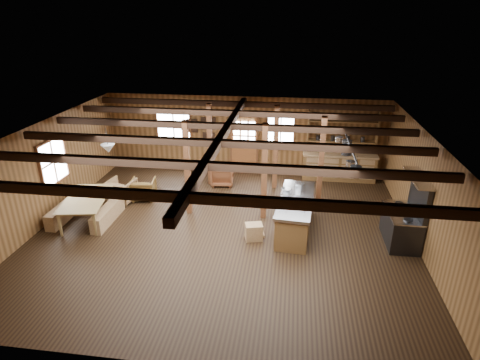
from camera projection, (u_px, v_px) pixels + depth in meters
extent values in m
cube|color=black|center=(224.00, 232.00, 10.89)|extent=(10.00, 9.00, 0.02)
cube|color=black|center=(222.00, 132.00, 9.79)|extent=(10.00, 9.00, 0.02)
cube|color=#513217|center=(42.00, 175.00, 10.96)|extent=(0.02, 9.00, 2.80)
cube|color=#513217|center=(426.00, 196.00, 9.72)|extent=(0.02, 9.00, 2.80)
cube|color=#513217|center=(244.00, 135.00, 14.46)|extent=(10.00, 0.02, 2.80)
cube|color=#513217|center=(172.00, 299.00, 6.22)|extent=(10.00, 0.02, 2.80)
cube|color=black|center=(185.00, 197.00, 6.64)|extent=(9.80, 0.12, 0.18)
cube|color=black|center=(204.00, 166.00, 8.01)|extent=(9.80, 0.12, 0.18)
cube|color=black|center=(218.00, 143.00, 9.38)|extent=(9.80, 0.12, 0.18)
cube|color=black|center=(228.00, 126.00, 10.75)|extent=(9.80, 0.12, 0.18)
cube|color=black|center=(236.00, 113.00, 12.12)|extent=(9.80, 0.12, 0.18)
cube|color=black|center=(242.00, 104.00, 13.31)|extent=(9.80, 0.12, 0.18)
cube|color=black|center=(222.00, 137.00, 9.84)|extent=(0.18, 8.82, 0.18)
cube|color=#4F2B16|center=(187.00, 168.00, 11.40)|extent=(0.15, 0.15, 2.80)
cube|color=#4F2B16|center=(210.00, 145.00, 13.38)|extent=(0.15, 0.15, 2.80)
cube|color=#4F2B16|center=(264.00, 172.00, 11.13)|extent=(0.15, 0.15, 2.80)
cube|color=#4F2B16|center=(276.00, 148.00, 13.11)|extent=(0.15, 0.15, 2.80)
cube|color=#4F2B16|center=(321.00, 163.00, 11.84)|extent=(0.15, 0.15, 2.80)
cube|color=brown|center=(244.00, 158.00, 14.73)|extent=(0.90, 0.06, 1.10)
cube|color=#4F2B16|center=(231.00, 144.00, 14.60)|extent=(0.06, 0.08, 2.10)
cube|color=#4F2B16|center=(257.00, 146.00, 14.48)|extent=(0.06, 0.08, 2.10)
cube|color=#4F2B16|center=(244.00, 116.00, 14.12)|extent=(1.02, 0.08, 0.06)
cube|color=white|center=(244.00, 132.00, 14.34)|extent=(0.84, 0.02, 0.90)
cube|color=white|center=(174.00, 128.00, 14.65)|extent=(1.20, 0.02, 1.20)
cube|color=#4F2B16|center=(174.00, 128.00, 14.65)|extent=(1.32, 0.06, 1.32)
cube|color=white|center=(281.00, 132.00, 14.17)|extent=(0.90, 0.02, 1.20)
cube|color=#4F2B16|center=(281.00, 132.00, 14.17)|extent=(1.02, 0.06, 1.32)
cube|color=white|center=(53.00, 162.00, 11.33)|extent=(0.02, 1.20, 1.20)
cube|color=#4F2B16|center=(53.00, 162.00, 11.33)|extent=(0.14, 1.24, 1.32)
cube|color=beige|center=(208.00, 124.00, 14.42)|extent=(0.50, 0.03, 0.40)
cube|color=black|center=(208.00, 124.00, 14.41)|extent=(0.55, 0.02, 0.45)
cube|color=beige|center=(192.00, 126.00, 14.53)|extent=(0.35, 0.03, 0.45)
cube|color=black|center=(192.00, 126.00, 14.52)|extent=(0.40, 0.02, 0.50)
cube|color=beige|center=(209.00, 137.00, 14.61)|extent=(0.40, 0.03, 0.30)
cube|color=black|center=(209.00, 137.00, 14.60)|extent=(0.45, 0.02, 0.35)
cube|color=brown|center=(339.00, 167.00, 14.12)|extent=(2.50, 0.55, 0.90)
cube|color=brown|center=(340.00, 155.00, 13.92)|extent=(2.55, 0.60, 0.06)
cube|color=brown|center=(341.00, 141.00, 13.80)|extent=(2.30, 0.35, 0.04)
cube|color=brown|center=(342.00, 131.00, 13.66)|extent=(2.30, 0.35, 0.04)
cube|color=brown|center=(343.00, 121.00, 13.53)|extent=(2.30, 0.35, 0.04)
cube|color=brown|center=(308.00, 130.00, 13.80)|extent=(0.04, 0.35, 1.40)
cube|color=brown|center=(377.00, 133.00, 13.52)|extent=(0.04, 0.35, 1.40)
cylinder|color=#2A2A2C|center=(107.00, 136.00, 10.25)|extent=(0.02, 0.02, 0.45)
cone|color=silver|center=(108.00, 148.00, 10.38)|extent=(0.36, 0.36, 0.22)
cylinder|color=#2A2A2C|center=(184.00, 119.00, 11.89)|extent=(0.02, 0.02, 0.45)
cone|color=silver|center=(185.00, 130.00, 12.02)|extent=(0.36, 0.36, 0.22)
cylinder|color=#2A2A2C|center=(349.00, 143.00, 9.78)|extent=(0.04, 3.00, 0.04)
cylinder|color=#2A2A2C|center=(355.00, 167.00, 8.59)|extent=(0.01, 0.01, 0.20)
cylinder|color=silver|center=(354.00, 174.00, 8.65)|extent=(0.26, 0.26, 0.14)
cylinder|color=#2A2A2C|center=(357.00, 161.00, 9.00)|extent=(0.01, 0.01, 0.25)
cylinder|color=#2A2A2C|center=(356.00, 169.00, 9.07)|extent=(0.25, 0.25, 0.14)
cylinder|color=#2A2A2C|center=(351.00, 155.00, 9.42)|extent=(0.01, 0.01, 0.29)
cylinder|color=silver|center=(350.00, 164.00, 9.51)|extent=(0.22, 0.22, 0.14)
cylinder|color=#2A2A2C|center=(347.00, 146.00, 9.82)|extent=(0.01, 0.01, 0.15)
cylinder|color=#2A2A2C|center=(346.00, 152.00, 9.87)|extent=(0.25, 0.25, 0.14)
cylinder|color=#2A2A2C|center=(347.00, 143.00, 10.24)|extent=(0.01, 0.01, 0.25)
cylinder|color=silver|center=(346.00, 150.00, 10.31)|extent=(0.22, 0.22, 0.14)
cylinder|color=#2A2A2C|center=(348.00, 137.00, 10.63)|extent=(0.01, 0.01, 0.19)
cylinder|color=#2A2A2C|center=(347.00, 143.00, 10.69)|extent=(0.26, 0.26, 0.14)
cylinder|color=#2A2A2C|center=(340.00, 133.00, 11.07)|extent=(0.01, 0.01, 0.24)
cylinder|color=silver|center=(339.00, 139.00, 11.14)|extent=(0.22, 0.22, 0.14)
cube|color=brown|center=(295.00, 216.00, 10.83)|extent=(1.01, 2.46, 0.86)
cube|color=silver|center=(296.00, 200.00, 10.65)|extent=(1.09, 2.57, 0.08)
cylinder|color=#2A2A2C|center=(296.00, 210.00, 10.10)|extent=(0.44, 0.44, 0.06)
cylinder|color=silver|center=(304.00, 205.00, 10.02)|extent=(0.03, 0.03, 0.30)
cube|color=brown|center=(254.00, 232.00, 10.45)|extent=(0.56, 0.46, 0.44)
cube|color=#2A2A2C|center=(401.00, 227.00, 10.26)|extent=(0.74, 1.39, 0.83)
cube|color=silver|center=(404.00, 212.00, 10.09)|extent=(0.76, 1.41, 0.04)
cube|color=#2A2A2C|center=(420.00, 195.00, 9.86)|extent=(0.12, 1.39, 0.93)
cube|color=silver|center=(418.00, 178.00, 9.70)|extent=(0.40, 1.48, 0.05)
imported|color=olive|center=(89.00, 209.00, 11.38)|extent=(1.45, 2.15, 0.70)
cube|color=brown|center=(65.00, 211.00, 11.52)|extent=(0.31, 1.64, 0.45)
cube|color=brown|center=(108.00, 214.00, 11.36)|extent=(0.31, 1.63, 0.45)
imported|color=brown|center=(143.00, 189.00, 12.67)|extent=(0.82, 0.84, 0.68)
imported|color=brown|center=(222.00, 175.00, 13.74)|extent=(0.80, 0.82, 0.68)
imported|color=brown|center=(122.00, 191.00, 12.51)|extent=(0.88, 0.90, 0.72)
cylinder|color=silver|center=(300.00, 186.00, 11.19)|extent=(0.28, 0.28, 0.17)
imported|color=silver|center=(286.00, 189.00, 11.10)|extent=(0.36, 0.36, 0.07)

